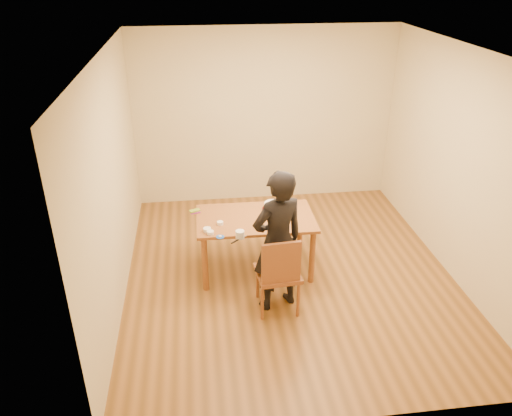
{
  "coord_description": "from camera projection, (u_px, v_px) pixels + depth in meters",
  "views": [
    {
      "loc": [
        -1.06,
        -5.13,
        3.58
      ],
      "look_at": [
        -0.41,
        0.09,
        0.9
      ],
      "focal_mm": 35.0,
      "sensor_mm": 36.0,
      "label": 1
    }
  ],
  "objects": [
    {
      "name": "room_shell",
      "position": [
        287.0,
        163.0,
        5.97
      ],
      "size": [
        4.0,
        4.5,
        2.7
      ],
      "color": "brown",
      "rests_on": "ground"
    },
    {
      "name": "frosting_dollop",
      "position": [
        220.0,
        236.0,
        5.59
      ],
      "size": [
        0.04,
        0.04,
        0.02
      ],
      "primitive_type": "ellipsoid",
      "color": "white",
      "rests_on": "frosting_lid"
    },
    {
      "name": "ramekin_yellow",
      "position": [
        220.0,
        223.0,
        5.86
      ],
      "size": [
        0.07,
        0.07,
        0.04
      ],
      "primitive_type": "cylinder",
      "color": "white",
      "rests_on": "dining_table"
    },
    {
      "name": "candy_box_pink",
      "position": [
        195.0,
        212.0,
        6.12
      ],
      "size": [
        0.13,
        0.08,
        0.02
      ],
      "primitive_type": "cube",
      "rotation": [
        0.0,
        0.0,
        0.22
      ],
      "color": "#D031A0",
      "rests_on": "dining_table"
    },
    {
      "name": "cake_plate",
      "position": [
        273.0,
        209.0,
        6.19
      ],
      "size": [
        0.26,
        0.26,
        0.02
      ],
      "primitive_type": "cylinder",
      "color": "red",
      "rests_on": "dining_table"
    },
    {
      "name": "cake",
      "position": [
        273.0,
        206.0,
        6.17
      ],
      "size": [
        0.22,
        0.22,
        0.07
      ],
      "primitive_type": "cylinder",
      "color": "white",
      "rests_on": "cake_plate"
    },
    {
      "name": "person",
      "position": [
        278.0,
        242.0,
        5.36
      ],
      "size": [
        0.7,
        0.58,
        1.65
      ],
      "primitive_type": "imported",
      "rotation": [
        0.0,
        0.0,
        3.49
      ],
      "color": "black",
      "rests_on": "floor"
    },
    {
      "name": "frosting_lid",
      "position": [
        220.0,
        237.0,
        5.6
      ],
      "size": [
        0.09,
        0.09,
        0.01
      ],
      "primitive_type": "cylinder",
      "color": "#1B4AB5",
      "rests_on": "dining_table"
    },
    {
      "name": "ramekin_multi",
      "position": [
        207.0,
        230.0,
        5.71
      ],
      "size": [
        0.09,
        0.09,
        0.04
      ],
      "primitive_type": "cylinder",
      "color": "white",
      "rests_on": "dining_table"
    },
    {
      "name": "frosting_dome",
      "position": [
        273.0,
        203.0,
        6.15
      ],
      "size": [
        0.21,
        0.21,
        0.03
      ],
      "primitive_type": "ellipsoid",
      "color": "white",
      "rests_on": "cake"
    },
    {
      "name": "dining_table",
      "position": [
        255.0,
        219.0,
        6.03
      ],
      "size": [
        1.43,
        0.86,
        0.04
      ],
      "primitive_type": "cube",
      "rotation": [
        0.0,
        0.0,
        -0.01
      ],
      "color": "brown",
      "rests_on": "floor"
    },
    {
      "name": "frosting_tub",
      "position": [
        240.0,
        234.0,
        5.57
      ],
      "size": [
        0.1,
        0.1,
        0.09
      ],
      "primitive_type": "cylinder",
      "color": "white",
      "rests_on": "dining_table"
    },
    {
      "name": "candy_box_green",
      "position": [
        195.0,
        211.0,
        6.12
      ],
      "size": [
        0.14,
        0.1,
        0.02
      ],
      "primitive_type": "cube",
      "rotation": [
        0.0,
        0.0,
        0.36
      ],
      "color": "#1A922C",
      "rests_on": "candy_box_pink"
    },
    {
      "name": "dining_chair",
      "position": [
        278.0,
        273.0,
        5.49
      ],
      "size": [
        0.5,
        0.5,
        0.04
      ],
      "primitive_type": "cube",
      "rotation": [
        0.0,
        0.0,
        0.09
      ],
      "color": "brown",
      "rests_on": "floor"
    },
    {
      "name": "spatula",
      "position": [
        237.0,
        240.0,
        5.53
      ],
      "size": [
        0.14,
        0.12,
        0.01
      ],
      "primitive_type": "cube",
      "rotation": [
        0.0,
        0.0,
        0.71
      ],
      "color": "black",
      "rests_on": "dining_table"
    },
    {
      "name": "ramekin_green",
      "position": [
        210.0,
        232.0,
        5.66
      ],
      "size": [
        0.08,
        0.08,
        0.04
      ],
      "primitive_type": "cylinder",
      "color": "white",
      "rests_on": "dining_table"
    }
  ]
}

